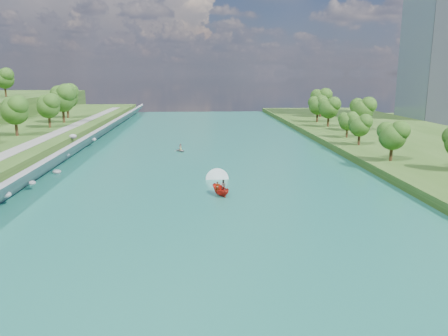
{
  "coord_description": "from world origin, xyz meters",
  "views": [
    {
      "loc": [
        -1.61,
        -51.74,
        16.33
      ],
      "look_at": [
        2.43,
        12.01,
        2.5
      ],
      "focal_mm": 35.0,
      "sensor_mm": 36.0,
      "label": 1
    }
  ],
  "objects": [
    {
      "name": "trees_east",
      "position": [
        38.88,
        39.18,
        6.48
      ],
      "size": [
        19.33,
        145.09,
        11.59
      ],
      "color": "#1A4A13",
      "rests_on": "berm_east"
    },
    {
      "name": "riprap_bank",
      "position": [
        -25.84,
        19.52,
        1.8
      ],
      "size": [
        4.62,
        236.0,
        4.33
      ],
      "color": "slate",
      "rests_on": "ground"
    },
    {
      "name": "ground",
      "position": [
        0.0,
        0.0,
        0.0
      ],
      "size": [
        260.0,
        260.0,
        0.0
      ],
      "primitive_type": "plane",
      "color": "#2D5119",
      "rests_on": "ground"
    },
    {
      "name": "raft",
      "position": [
        -5.07,
        40.32,
        0.47
      ],
      "size": [
        3.04,
        3.37,
        1.65
      ],
      "rotation": [
        0.0,
        0.0,
        0.49
      ],
      "color": "gray",
      "rests_on": "river_water"
    },
    {
      "name": "motorboat",
      "position": [
        1.54,
        7.47,
        0.73
      ],
      "size": [
        3.6,
        18.85,
        2.01
      ],
      "rotation": [
        0.0,
        0.0,
        3.52
      ],
      "color": "red",
      "rests_on": "river_water"
    },
    {
      "name": "riverside_path",
      "position": [
        -32.5,
        20.0,
        3.55
      ],
      "size": [
        3.0,
        200.0,
        0.1
      ],
      "primitive_type": "cube",
      "color": "gray",
      "rests_on": "berm_west"
    },
    {
      "name": "river_water",
      "position": [
        0.0,
        20.0,
        0.05
      ],
      "size": [
        55.0,
        240.0,
        0.1
      ],
      "primitive_type": "cube",
      "color": "#1B6758",
      "rests_on": "ground"
    },
    {
      "name": "office_tower",
      "position": [
        82.5,
        95.0,
        30.0
      ],
      "size": [
        22.0,
        22.0,
        60.0
      ],
      "primitive_type": "cube",
      "color": "gray",
      "rests_on": "ground"
    }
  ]
}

